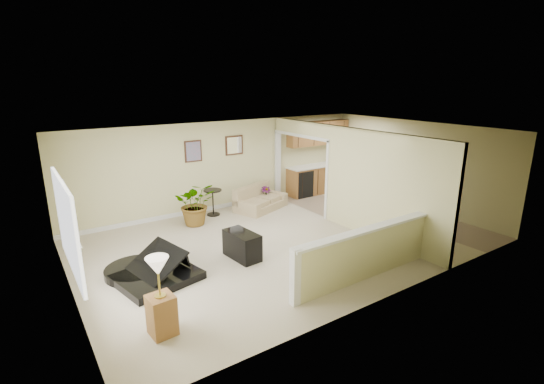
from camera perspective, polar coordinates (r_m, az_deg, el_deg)
floor at (r=9.24m, az=2.09°, el=-6.94°), size 9.00×9.00×0.00m
back_wall at (r=11.32m, az=-6.83°, el=3.87°), size 9.00×0.04×2.50m
front_wall at (r=6.76m, az=17.36°, el=-5.02°), size 9.00×0.04×2.50m
left_wall at (r=7.27m, az=-27.95°, el=-4.72°), size 0.04×6.00×2.50m
right_wall at (r=11.98m, az=19.88°, el=3.69°), size 0.04×6.00×2.50m
ceiling at (r=8.59m, az=2.25°, el=8.63°), size 9.00×6.00×0.04m
kitchen_vinyl at (r=11.27m, az=15.18°, el=-3.22°), size 2.70×6.00×0.01m
interior_partition at (r=10.15m, az=9.56°, el=2.19°), size 0.18×5.99×2.50m
pony_half_wall at (r=7.51m, az=13.10°, el=-8.63°), size 3.42×0.22×1.00m
left_window at (r=6.74m, az=-27.53°, el=-4.40°), size 0.05×2.15×1.45m
wall_art_left at (r=10.81m, az=-11.34°, el=5.81°), size 0.48×0.04×0.58m
wall_mirror at (r=11.34m, az=-5.49°, el=6.75°), size 0.55×0.04×0.55m
kitchen_cabinets at (r=12.93m, az=6.47°, el=3.66°), size 2.36×0.65×2.33m
piano at (r=7.66m, az=-17.10°, el=-8.22°), size 1.81×1.83×1.30m
piano_bench at (r=8.26m, az=-4.36°, el=-7.69°), size 0.51×0.88×0.56m
loveseat at (r=11.33m, az=-1.76°, el=-0.82°), size 1.80×1.35×0.87m
accent_table at (r=10.87m, az=-8.56°, el=-1.00°), size 0.50×0.50×0.72m
palm_plant at (r=10.20m, az=-10.98°, el=-1.68°), size 1.25×1.17×1.13m
small_plant at (r=11.69m, az=-0.91°, el=-0.75°), size 0.33×0.33×0.56m
lamp_stand at (r=6.06m, az=-15.82°, el=-15.12°), size 0.38×0.38×1.22m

